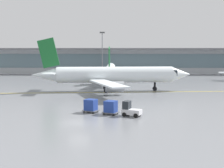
# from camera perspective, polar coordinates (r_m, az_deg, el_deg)

# --- Properties ---
(ground_plane) EXTENTS (400.00, 400.00, 0.00)m
(ground_plane) POSITION_cam_1_polar(r_m,az_deg,el_deg) (40.08, -6.02, -7.04)
(ground_plane) COLOR slate
(taxiway_centreline_stripe) EXTENTS (109.65, 9.50, 0.01)m
(taxiway_centreline_stripe) POSITION_cam_1_polar(r_m,az_deg,el_deg) (67.50, 0.54, -1.51)
(taxiway_centreline_stripe) COLOR yellow
(taxiway_centreline_stripe) RESTS_ON ground_plane
(terminal_concourse) EXTENTS (185.57, 11.00, 9.60)m
(terminal_concourse) POSITION_cam_1_polar(r_m,az_deg,el_deg) (119.09, -1.31, 4.30)
(terminal_concourse) COLOR #B2B7BC
(terminal_concourse) RESTS_ON ground_plane
(gate_airplane_1) EXTENTS (27.88, 29.87, 9.93)m
(gate_airplane_1) POSITION_cam_1_polar(r_m,az_deg,el_deg) (94.80, -0.32, 2.58)
(gate_airplane_1) COLOR white
(gate_airplane_1) RESTS_ON ground_plane
(taxiing_regional_jet) EXTENTS (35.50, 32.89, 11.75)m
(taxiing_regional_jet) POSITION_cam_1_polar(r_m,az_deg,el_deg) (69.06, 0.18, 1.61)
(taxiing_regional_jet) COLOR white
(taxiing_regional_jet) RESTS_ON ground_plane
(baggage_tug) EXTENTS (2.94, 2.41, 2.10)m
(baggage_tug) POSITION_cam_1_polar(r_m,az_deg,el_deg) (43.63, 3.35, -4.71)
(baggage_tug) COLOR silver
(baggage_tug) RESTS_ON ground_plane
(cargo_dolly_lead) EXTENTS (2.57, 2.31, 1.94)m
(cargo_dolly_lead) POSITION_cam_1_polar(r_m,az_deg,el_deg) (44.76, -0.24, -4.20)
(cargo_dolly_lead) COLOR #595B60
(cargo_dolly_lead) RESTS_ON ground_plane
(cargo_dolly_trailing) EXTENTS (2.57, 2.31, 1.94)m
(cargo_dolly_trailing) POSITION_cam_1_polar(r_m,az_deg,el_deg) (46.20, -3.88, -3.89)
(cargo_dolly_trailing) COLOR #595B60
(cargo_dolly_trailing) RESTS_ON ground_plane
(apron_light_mast_1) EXTENTS (1.80, 0.36, 15.32)m
(apron_light_mast_1) POSITION_cam_1_polar(r_m,az_deg,el_deg) (112.35, -1.78, 5.92)
(apron_light_mast_1) COLOR gray
(apron_light_mast_1) RESTS_ON ground_plane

